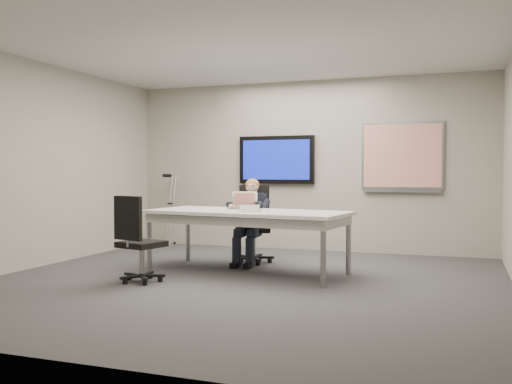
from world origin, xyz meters
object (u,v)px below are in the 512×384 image
(office_chair_near, at_px, (139,255))
(laptop, at_px, (243,205))
(conference_table, at_px, (247,218))
(seated_person, at_px, (249,230))
(office_chair_far, at_px, (254,238))

(office_chair_near, height_order, laptop, laptop)
(conference_table, distance_m, seated_person, 0.65)
(laptop, bearing_deg, office_chair_near, -137.80)
(office_chair_far, height_order, laptop, office_chair_far)
(office_chair_near, height_order, seated_person, seated_person)
(conference_table, height_order, seated_person, seated_person)
(office_chair_far, xyz_separation_m, laptop, (0.06, -0.59, 0.51))
(laptop, bearing_deg, office_chair_far, 80.34)
(office_chair_near, xyz_separation_m, seated_person, (0.77, 1.63, 0.17))
(conference_table, bearing_deg, office_chair_far, 111.19)
(conference_table, xyz_separation_m, office_chair_near, (-0.95, -1.05, -0.39))
(seated_person, distance_m, laptop, 0.52)
(office_chair_far, bearing_deg, seated_person, -103.86)
(office_chair_far, bearing_deg, office_chair_near, -129.31)
(seated_person, bearing_deg, office_chair_near, -120.42)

